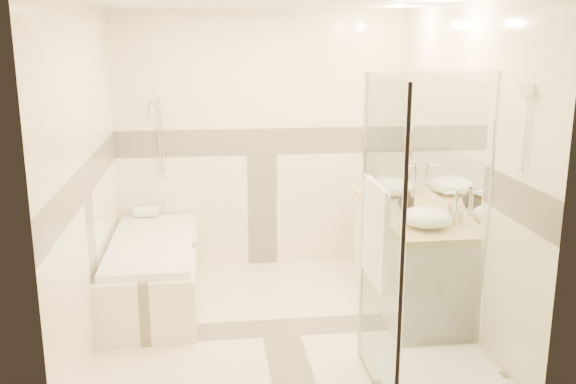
{
  "coord_description": "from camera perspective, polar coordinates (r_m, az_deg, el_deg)",
  "views": [
    {
      "loc": [
        -0.52,
        -4.67,
        2.27
      ],
      "look_at": [
        0.1,
        0.25,
        1.05
      ],
      "focal_mm": 40.0,
      "sensor_mm": 36.0,
      "label": 1
    }
  ],
  "objects": [
    {
      "name": "amenity_bottle_a",
      "position": [
        5.36,
        10.71,
        -0.83
      ],
      "size": [
        0.1,
        0.1,
        0.17
      ],
      "primitive_type": "imported",
      "rotation": [
        0.0,
        0.0,
        -0.29
      ],
      "color": "black",
      "rests_on": "vanity"
    },
    {
      "name": "shower_enclosure",
      "position": [
        4.31,
        11.98,
        -10.65
      ],
      "size": [
        0.96,
        0.93,
        2.04
      ],
      "color": "#F1E6C1",
      "rests_on": "ground"
    },
    {
      "name": "amenity_bottle_b",
      "position": [
        5.44,
        10.41,
        -0.61
      ],
      "size": [
        0.17,
        0.17,
        0.17
      ],
      "primitive_type": "imported",
      "rotation": [
        0.0,
        0.0,
        0.33
      ],
      "color": "black",
      "rests_on": "vanity"
    },
    {
      "name": "bathtub",
      "position": [
        5.69,
        -11.91,
        -6.66
      ],
      "size": [
        0.75,
        1.7,
        0.56
      ],
      "color": "#F1E6C1",
      "rests_on": "ground"
    },
    {
      "name": "folded_towels",
      "position": [
        6.05,
        8.59,
        0.45
      ],
      "size": [
        0.14,
        0.23,
        0.07
      ],
      "primitive_type": "cube",
      "rotation": [
        0.0,
        0.0,
        -0.03
      ],
      "color": "white",
      "rests_on": "vanity"
    },
    {
      "name": "rolled_towel",
      "position": [
        6.31,
        -12.51,
        -1.73
      ],
      "size": [
        0.23,
        0.11,
        0.11
      ],
      "primitive_type": "cylinder",
      "rotation": [
        0.0,
        1.57,
        0.0
      ],
      "color": "white",
      "rests_on": "bathtub"
    },
    {
      "name": "faucet_far",
      "position": [
        5.02,
        14.61,
        -1.16
      ],
      "size": [
        0.11,
        0.03,
        0.28
      ],
      "color": "silver",
      "rests_on": "vanity"
    },
    {
      "name": "vessel_sink_near",
      "position": [
        5.87,
        9.08,
        0.48
      ],
      "size": [
        0.41,
        0.41,
        0.16
      ],
      "primitive_type": "ellipsoid",
      "color": "white",
      "rests_on": "vanity"
    },
    {
      "name": "faucet_near",
      "position": [
        5.91,
        11.12,
        1.32
      ],
      "size": [
        0.12,
        0.03,
        0.28
      ],
      "color": "silver",
      "rests_on": "vanity"
    },
    {
      "name": "vessel_sink_far",
      "position": [
        4.96,
        12.23,
        -2.2
      ],
      "size": [
        0.38,
        0.38,
        0.15
      ],
      "primitive_type": "ellipsoid",
      "color": "white",
      "rests_on": "vanity"
    },
    {
      "name": "vanity",
      "position": [
        5.55,
        10.55,
        -5.82
      ],
      "size": [
        0.58,
        1.62,
        0.85
      ],
      "color": "white",
      "rests_on": "ground"
    },
    {
      "name": "room",
      "position": [
        4.82,
        -0.17,
        1.71
      ],
      "size": [
        2.82,
        3.02,
        2.52
      ],
      "color": "beige",
      "rests_on": "ground"
    }
  ]
}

